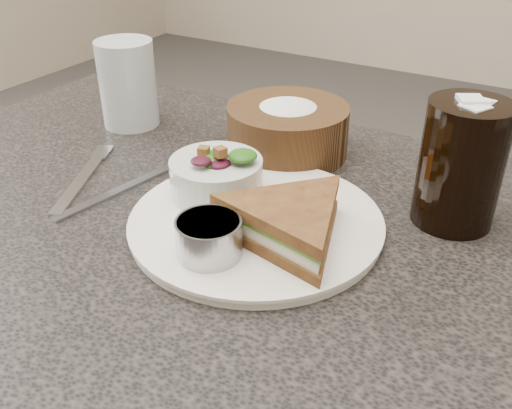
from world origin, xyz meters
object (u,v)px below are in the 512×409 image
(cola_glass, at_px, (462,160))
(dressing_ramekin, at_px, (209,238))
(dinner_plate, at_px, (256,223))
(salad_bowl, at_px, (216,171))
(sandwich, at_px, (289,223))
(bread_basket, at_px, (288,122))
(water_glass, at_px, (128,84))

(cola_glass, bearing_deg, dressing_ramekin, -131.88)
(dinner_plate, relative_size, salad_bowl, 2.57)
(dinner_plate, height_order, sandwich, sandwich)
(dressing_ramekin, xyz_separation_m, bread_basket, (-0.06, 0.27, 0.02))
(dinner_plate, height_order, salad_bowl, salad_bowl)
(dressing_ramekin, height_order, bread_basket, bread_basket)
(dinner_plate, xyz_separation_m, salad_bowl, (-0.07, 0.02, 0.04))
(dressing_ramekin, height_order, cola_glass, cola_glass)
(dressing_ramekin, bearing_deg, dinner_plate, 86.36)
(dinner_plate, distance_m, cola_glass, 0.24)
(salad_bowl, bearing_deg, water_glass, 151.55)
(sandwich, xyz_separation_m, bread_basket, (-0.11, 0.21, 0.01))
(salad_bowl, xyz_separation_m, bread_basket, (0.01, 0.17, 0.00))
(salad_bowl, distance_m, cola_glass, 0.28)
(salad_bowl, bearing_deg, dressing_ramekin, -59.59)
(dinner_plate, height_order, water_glass, water_glass)
(sandwich, bearing_deg, salad_bowl, 172.80)
(salad_bowl, height_order, bread_basket, bread_basket)
(sandwich, height_order, salad_bowl, salad_bowl)
(sandwich, distance_m, dressing_ramekin, 0.09)
(dinner_plate, xyz_separation_m, water_glass, (-0.32, 0.16, 0.06))
(sandwich, relative_size, cola_glass, 1.11)
(dinner_plate, bearing_deg, dressing_ramekin, -93.64)
(water_glass, bearing_deg, dinner_plate, -26.44)
(cola_glass, bearing_deg, dinner_plate, -145.19)
(dinner_plate, relative_size, water_glass, 2.15)
(sandwich, xyz_separation_m, dressing_ramekin, (-0.06, -0.06, -0.00))
(dinner_plate, height_order, cola_glass, cola_glass)
(dinner_plate, bearing_deg, cola_glass, 34.81)
(bread_basket, xyz_separation_m, cola_glass, (0.25, -0.06, 0.03))
(salad_bowl, xyz_separation_m, water_glass, (-0.25, 0.14, 0.02))
(sandwich, relative_size, bread_basket, 1.01)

